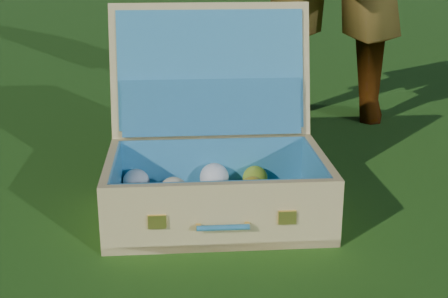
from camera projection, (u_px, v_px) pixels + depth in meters
ground at (222, 209)px, 1.60m from camera, size 60.00×60.00×0.00m
suitcase at (214, 154)px, 1.57m from camera, size 0.65×0.61×0.50m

